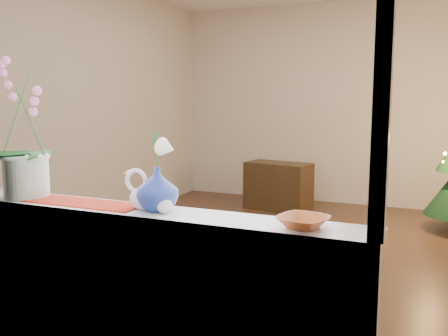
{
  "coord_description": "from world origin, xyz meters",
  "views": [
    {
      "loc": [
        1.28,
        -4.33,
        1.45
      ],
      "look_at": [
        -0.0,
        -1.4,
        0.99
      ],
      "focal_mm": 40.0,
      "sensor_mm": 36.0,
      "label": 1
    }
  ],
  "objects_px": {
    "swan": "(145,190)",
    "blue_vase": "(157,186)",
    "amber_dish": "(303,223)",
    "orchid_pot": "(23,128)",
    "paperweight": "(164,205)",
    "side_table": "(278,186)"
  },
  "relations": [
    {
      "from": "orchid_pot",
      "to": "amber_dish",
      "type": "height_order",
      "value": "orchid_pot"
    },
    {
      "from": "side_table",
      "to": "swan",
      "type": "bearing_deg",
      "value": -70.53
    },
    {
      "from": "swan",
      "to": "amber_dish",
      "type": "relative_size",
      "value": 1.26
    },
    {
      "from": "orchid_pot",
      "to": "swan",
      "type": "xyz_separation_m",
      "value": [
        0.74,
        0.0,
        -0.28
      ]
    },
    {
      "from": "orchid_pot",
      "to": "blue_vase",
      "type": "relative_size",
      "value": 3.13
    },
    {
      "from": "swan",
      "to": "paperweight",
      "type": "bearing_deg",
      "value": -25.29
    },
    {
      "from": "blue_vase",
      "to": "paperweight",
      "type": "relative_size",
      "value": 3.11
    },
    {
      "from": "swan",
      "to": "blue_vase",
      "type": "xyz_separation_m",
      "value": [
        0.06,
        0.01,
        0.03
      ]
    },
    {
      "from": "blue_vase",
      "to": "amber_dish",
      "type": "distance_m",
      "value": 0.71
    },
    {
      "from": "paperweight",
      "to": "amber_dish",
      "type": "relative_size",
      "value": 0.44
    },
    {
      "from": "orchid_pot",
      "to": "blue_vase",
      "type": "height_order",
      "value": "orchid_pot"
    },
    {
      "from": "blue_vase",
      "to": "side_table",
      "type": "height_order",
      "value": "blue_vase"
    },
    {
      "from": "swan",
      "to": "amber_dish",
      "type": "height_order",
      "value": "swan"
    },
    {
      "from": "swan",
      "to": "orchid_pot",
      "type": "bearing_deg",
      "value": 169.11
    },
    {
      "from": "swan",
      "to": "paperweight",
      "type": "relative_size",
      "value": 2.86
    },
    {
      "from": "paperweight",
      "to": "amber_dish",
      "type": "distance_m",
      "value": 0.65
    },
    {
      "from": "paperweight",
      "to": "side_table",
      "type": "xyz_separation_m",
      "value": [
        -0.77,
        4.15,
        -0.65
      ]
    },
    {
      "from": "paperweight",
      "to": "amber_dish",
      "type": "height_order",
      "value": "paperweight"
    },
    {
      "from": "swan",
      "to": "blue_vase",
      "type": "height_order",
      "value": "blue_vase"
    },
    {
      "from": "amber_dish",
      "to": "side_table",
      "type": "bearing_deg",
      "value": 108.82
    },
    {
      "from": "amber_dish",
      "to": "paperweight",
      "type": "bearing_deg",
      "value": -179.18
    },
    {
      "from": "orchid_pot",
      "to": "blue_vase",
      "type": "distance_m",
      "value": 0.84
    }
  ]
}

